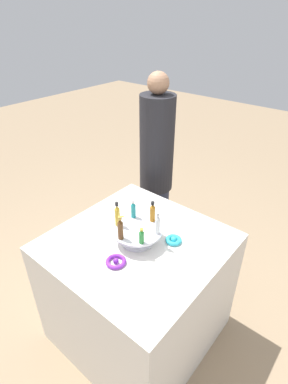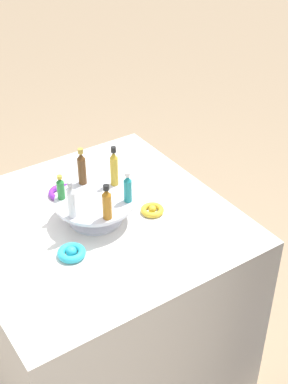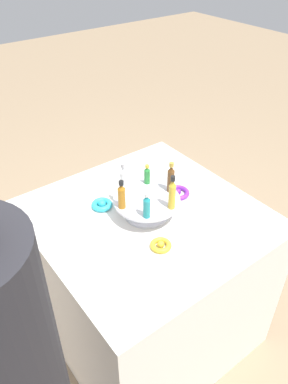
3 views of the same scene
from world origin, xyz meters
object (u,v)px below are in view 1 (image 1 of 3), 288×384
Objects in this scene: bottle_amber at (153,212)px; display_stand at (137,234)px; bottle_green at (142,236)px; ribbon_bow_gold at (122,220)px; ribbon_bow_teal at (174,240)px; person_figure at (156,172)px; ribbon_bow_purple at (116,261)px; bottle_clear at (158,224)px; bottle_brown at (120,229)px; bottle_gold at (117,215)px; bottle_teal at (133,209)px.

display_stand is at bearing 172.10° from bottle_amber.
bottle_green is 0.33m from ribbon_bow_gold.
bottle_green is at bearing 160.40° from ribbon_bow_teal.
person_figure is (0.61, 0.60, -0.03)m from ribbon_bow_teal.
display_stand is at bearing 7.97° from ribbon_bow_purple.
ribbon_bow_gold is 0.35m from ribbon_bow_teal.
bottle_clear is 0.29m from ribbon_bow_purple.
ribbon_bow_purple is at bearing -153.34° from bottle_brown.
ribbon_bow_purple is (-0.24, 0.08, -0.14)m from bottle_clear.
bottle_green is 0.12m from bottle_clear.
bottle_green is at bearing 172.10° from bottle_clear.
bottle_gold reaches higher than bottle_green.
ribbon_bow_gold is (-0.04, 0.20, -0.13)m from bottle_amber.
bottle_clear is 1.61× the size of ribbon_bow_gold.
display_stand is at bearing 127.97° from ribbon_bow_teal.
bottle_gold is at bearing 122.26° from ribbon_bow_teal.
bottle_green is at bearing -157.90° from bottle_amber.
bottle_gold is at bearing 112.10° from bottle_clear.
bottle_gold is 1.42× the size of ribbon_bow_purple.
bottle_clear is at bearing 7.31° from person_figure.
bottle_green is 0.98m from person_figure.
ribbon_bow_gold is 0.05× the size of person_figure.
person_figure reaches higher than bottle_amber.
bottle_brown reaches higher than bottle_clear.
display_stand is 3.03× the size of bottle_green.
ribbon_bow_purple is at bearing -4.31° from person_figure.
bottle_brown is (-0.07, -0.09, -0.01)m from bottle_gold.
person_figure is at bearing 38.26° from bottle_clear.
person_figure reaches higher than bottle_gold.
bottle_amber is 0.79m from person_figure.
bottle_gold reaches higher than bottle_clear.
bottle_gold is at bearing 82.10° from bottle_green.
bottle_clear is (0.11, -0.02, 0.02)m from bottle_green.
person_figure is at bearing 23.34° from bottle_gold.
display_stand is 3.02× the size of ribbon_bow_teal.
bottle_green is 1.10× the size of ribbon_bow_gold.
person_figure reaches higher than ribbon_bow_gold.
bottle_brown reaches higher than bottle_green.
bottle_gold reaches higher than bottle_teal.
bottle_teal is 0.07× the size of person_figure.
bottle_amber is 0.91× the size of bottle_brown.
bottle_teal reaches higher than ribbon_bow_purple.
ribbon_bow_teal is at bearing -77.73° from bottle_teal.
person_figure is (0.81, 0.53, -0.14)m from bottle_green.
ribbon_bow_teal is (0.24, -0.17, -0.14)m from bottle_brown.
display_stand reaches higher than ribbon_bow_teal.
ribbon_bow_teal is (0.08, -0.05, -0.13)m from bottle_clear.
bottle_clear is at bearing -67.90° from display_stand.
ribbon_bow_gold is at bearing 34.49° from bottle_gold.
bottle_gold is 1.82× the size of ribbon_bow_gold.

